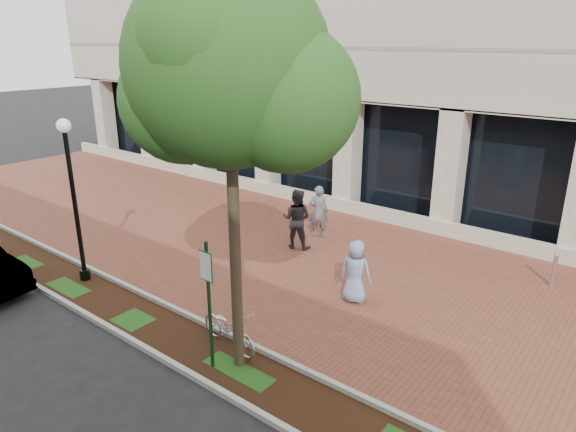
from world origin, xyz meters
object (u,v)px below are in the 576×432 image
Objects in this scene: parking_sign at (208,291)px; bollard at (554,269)px; pedestrian_right at (356,272)px; pedestrian_mid at (297,219)px; lamppost at (73,193)px; locked_bicycle at (229,329)px; street_tree at (232,79)px; pedestrian_left at (318,211)px.

bollard is (4.55, 8.21, -1.24)m from parking_sign.
parking_sign is at bearing -118.98° from bollard.
pedestrian_mid is at bearing -41.05° from pedestrian_right.
pedestrian_mid reaches higher than bollard.
lamppost is 2.71× the size of pedestrian_right.
locked_bicycle is at bearing 107.68° from parking_sign.
locked_bicycle is at bearing 155.66° from street_tree.
street_tree reaches higher than pedestrian_right.
pedestrian_mid reaches higher than pedestrian_right.
pedestrian_mid is at bearing 57.47° from pedestrian_left.
parking_sign is at bearing -155.20° from locked_bicycle.
lamppost is 2.60× the size of locked_bicycle.
parking_sign reaches higher than locked_bicycle.
bollard is (4.78, 7.47, 0.04)m from locked_bicycle.
lamppost reaches higher than locked_bicycle.
pedestrian_right is at bearing 28.79° from lamppost.
pedestrian_left is (-2.93, 6.85, -4.80)m from street_tree.
pedestrian_right is 1.70× the size of bollard.
bollard is (7.05, 2.13, -0.47)m from pedestrian_mid.
lamppost is 6.52m from pedestrian_mid.
street_tree is at bearing -118.11° from bollard.
lamppost reaches higher than bollard.
locked_bicycle is at bearing 1.29° from lamppost.
pedestrian_left is at bearing -172.66° from bollard.
bollard is at bearing -24.95° from locked_bicycle.
parking_sign is at bearing 93.44° from pedestrian_mid.
locked_bicycle is 0.97× the size of pedestrian_left.
parking_sign is 4.00m from street_tree.
locked_bicycle is 8.87m from bollard.
locked_bicycle is (5.46, 0.12, -2.06)m from lamppost.
locked_bicycle is 5.83m from pedestrian_mid.
street_tree is at bearing 72.57° from pedestrian_right.
pedestrian_left reaches higher than locked_bicycle.
pedestrian_right is at bearing -132.92° from bollard.
pedestrian_mid is at bearing 30.68° from locked_bicycle.
pedestrian_mid is at bearing 117.29° from street_tree.
parking_sign reaches higher than pedestrian_right.
street_tree is at bearing 98.39° from pedestrian_mid.
lamppost is 12.91m from bollard.
street_tree is (0.40, 0.45, 3.95)m from parking_sign.
bollard is at bearing 153.73° from pedestrian_left.
locked_bicycle is (-0.63, 0.29, -5.23)m from street_tree.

